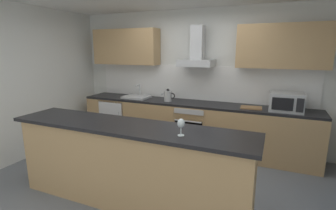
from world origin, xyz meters
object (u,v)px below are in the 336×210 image
(refrigerator, at_px, (119,118))
(chopping_board, at_px, (251,108))
(microwave, at_px, (286,102))
(wine_glass, at_px, (181,124))
(oven, at_px, (193,126))
(sink, at_px, (137,97))
(range_hood, at_px, (197,54))
(kettle, at_px, (168,96))

(refrigerator, relative_size, chopping_board, 2.50)
(microwave, height_order, wine_glass, microwave)
(refrigerator, xyz_separation_m, microwave, (3.19, -0.03, 0.62))
(oven, xyz_separation_m, sink, (-1.21, 0.01, 0.47))
(sink, distance_m, chopping_board, 2.22)
(microwave, height_order, sink, microwave)
(range_hood, distance_m, wine_glass, 2.34)
(refrigerator, bearing_deg, chopping_board, -0.45)
(refrigerator, xyz_separation_m, wine_glass, (2.17, -2.05, 0.71))
(wine_glass, bearing_deg, chopping_board, 76.18)
(wine_glass, bearing_deg, kettle, 116.60)
(range_hood, bearing_deg, refrigerator, -175.44)
(oven, height_order, chopping_board, chopping_board)
(sink, distance_m, wine_glass, 2.69)
(microwave, relative_size, chopping_board, 1.47)
(oven, xyz_separation_m, chopping_board, (1.01, -0.02, 0.45))
(sink, relative_size, range_hood, 0.69)
(range_hood, xyz_separation_m, wine_glass, (0.51, -2.18, -0.66))
(wine_glass, bearing_deg, sink, 129.77)
(refrigerator, height_order, wine_glass, wine_glass)
(microwave, relative_size, sink, 1.00)
(microwave, bearing_deg, range_hood, 174.14)
(refrigerator, height_order, kettle, kettle)
(microwave, xyz_separation_m, range_hood, (-1.53, 0.16, 0.74))
(microwave, height_order, chopping_board, microwave)
(range_hood, relative_size, wine_glass, 4.05)
(kettle, bearing_deg, oven, 3.86)
(refrigerator, height_order, microwave, microwave)
(oven, distance_m, sink, 1.29)
(refrigerator, bearing_deg, wine_glass, -43.37)
(microwave, height_order, kettle, microwave)
(refrigerator, distance_m, sink, 0.68)
(kettle, xyz_separation_m, wine_glass, (1.01, -2.02, 0.13))
(sink, relative_size, wine_glass, 2.81)
(sink, bearing_deg, wine_glass, -50.23)
(kettle, distance_m, chopping_board, 1.51)
(sink, xyz_separation_m, kettle, (0.71, -0.04, 0.08))
(sink, height_order, range_hood, range_hood)
(microwave, bearing_deg, chopping_board, 179.54)
(refrigerator, bearing_deg, sink, 1.74)
(microwave, bearing_deg, sink, 179.19)
(refrigerator, height_order, sink, sink)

